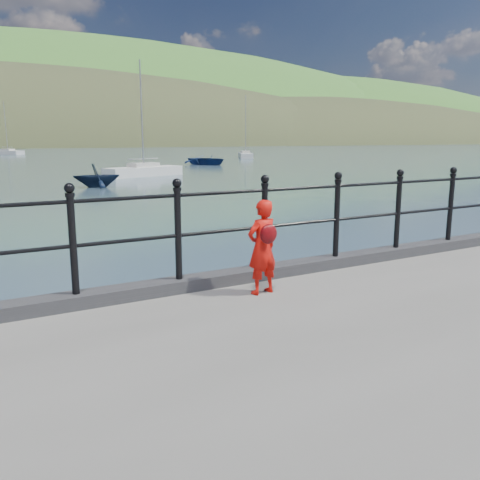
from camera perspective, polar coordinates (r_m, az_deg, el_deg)
ground at (r=6.87m, az=-2.39°, el=-12.66°), size 600.00×600.00×0.00m
kerb at (r=6.38m, az=-1.85°, el=-4.29°), size 60.00×0.30×0.15m
railing at (r=6.22m, az=-1.89°, el=2.37°), size 18.11×0.11×1.20m
far_shore at (r=249.73m, az=-20.16°, el=4.81°), size 830.00×200.00×156.00m
child at (r=5.88m, az=2.54°, el=-0.75°), size 0.44×0.34×1.11m
launch_blue at (r=55.61m, az=-3.67°, el=8.98°), size 4.86×5.90×1.06m
launch_navy at (r=30.78m, az=-15.80°, el=6.98°), size 2.81×2.49×1.37m
sailboat_far at (r=75.62m, az=0.62°, el=9.48°), size 4.37×6.50×9.12m
sailboat_near at (r=39.19m, az=-10.76°, el=7.55°), size 6.47×3.64×8.59m
sailboat_deep at (r=100.00m, az=-24.61°, el=8.92°), size 5.09×6.26×9.27m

